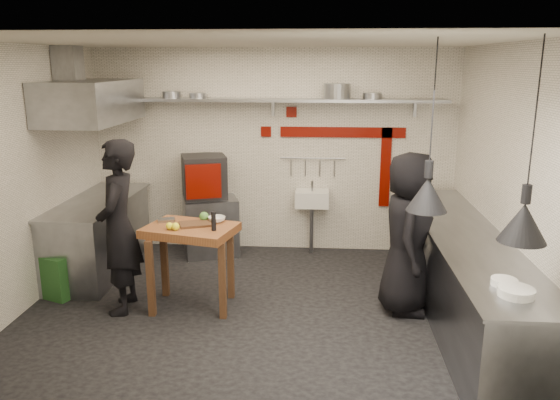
# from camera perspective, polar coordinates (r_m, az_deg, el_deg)

# --- Properties ---
(floor) EXTENTS (5.00, 5.00, 0.00)m
(floor) POSITION_cam_1_polar(r_m,az_deg,el_deg) (6.03, -2.42, -11.45)
(floor) COLOR black
(floor) RESTS_ON ground
(ceiling) EXTENTS (5.00, 5.00, 0.00)m
(ceiling) POSITION_cam_1_polar(r_m,az_deg,el_deg) (5.44, -2.74, 16.19)
(ceiling) COLOR beige
(ceiling) RESTS_ON floor
(wall_back) EXTENTS (5.00, 0.04, 2.80)m
(wall_back) POSITION_cam_1_polar(r_m,az_deg,el_deg) (7.62, -0.69, 5.08)
(wall_back) COLOR silver
(wall_back) RESTS_ON floor
(wall_front) EXTENTS (5.00, 0.04, 2.80)m
(wall_front) POSITION_cam_1_polar(r_m,az_deg,el_deg) (3.57, -6.60, -5.72)
(wall_front) COLOR silver
(wall_front) RESTS_ON floor
(wall_left) EXTENTS (0.04, 4.20, 2.80)m
(wall_left) POSITION_cam_1_polar(r_m,az_deg,el_deg) (6.37, -25.52, 1.85)
(wall_left) COLOR silver
(wall_left) RESTS_ON floor
(wall_right) EXTENTS (0.04, 4.20, 2.80)m
(wall_right) POSITION_cam_1_polar(r_m,az_deg,el_deg) (5.83, 22.63, 1.11)
(wall_right) COLOR silver
(wall_right) RESTS_ON floor
(red_band_horiz) EXTENTS (1.70, 0.02, 0.14)m
(red_band_horiz) POSITION_cam_1_polar(r_m,az_deg,el_deg) (7.54, 6.55, 7.04)
(red_band_horiz) COLOR #650A01
(red_band_horiz) RESTS_ON wall_back
(red_band_vert) EXTENTS (0.14, 0.02, 1.10)m
(red_band_vert) POSITION_cam_1_polar(r_m,az_deg,el_deg) (7.66, 10.95, 3.35)
(red_band_vert) COLOR #650A01
(red_band_vert) RESTS_ON wall_back
(red_tile_a) EXTENTS (0.14, 0.02, 0.14)m
(red_tile_a) POSITION_cam_1_polar(r_m,az_deg,el_deg) (7.52, 1.21, 9.18)
(red_tile_a) COLOR #650A01
(red_tile_a) RESTS_ON wall_back
(red_tile_b) EXTENTS (0.14, 0.02, 0.14)m
(red_tile_b) POSITION_cam_1_polar(r_m,az_deg,el_deg) (7.57, -1.47, 7.16)
(red_tile_b) COLOR #650A01
(red_tile_b) RESTS_ON wall_back
(back_shelf) EXTENTS (4.60, 0.34, 0.04)m
(back_shelf) POSITION_cam_1_polar(r_m,az_deg,el_deg) (7.36, -0.83, 10.40)
(back_shelf) COLOR gray
(back_shelf) RESTS_ON wall_back
(shelf_bracket_left) EXTENTS (0.04, 0.06, 0.24)m
(shelf_bracket_left) POSITION_cam_1_polar(r_m,az_deg,el_deg) (7.92, -14.76, 9.49)
(shelf_bracket_left) COLOR gray
(shelf_bracket_left) RESTS_ON wall_back
(shelf_bracket_mid) EXTENTS (0.04, 0.06, 0.24)m
(shelf_bracket_mid) POSITION_cam_1_polar(r_m,az_deg,el_deg) (7.52, -0.73, 9.72)
(shelf_bracket_mid) COLOR gray
(shelf_bracket_mid) RESTS_ON wall_back
(shelf_bracket_right) EXTENTS (0.04, 0.06, 0.24)m
(shelf_bracket_right) POSITION_cam_1_polar(r_m,az_deg,el_deg) (7.59, 13.91, 9.35)
(shelf_bracket_right) COLOR gray
(shelf_bracket_right) RESTS_ON wall_back
(pan_far_left) EXTENTS (0.26, 0.26, 0.09)m
(pan_far_left) POSITION_cam_1_polar(r_m,az_deg,el_deg) (7.60, -11.25, 10.75)
(pan_far_left) COLOR gray
(pan_far_left) RESTS_ON back_shelf
(pan_mid_left) EXTENTS (0.28, 0.28, 0.07)m
(pan_mid_left) POSITION_cam_1_polar(r_m,az_deg,el_deg) (7.51, -8.57, 10.75)
(pan_mid_left) COLOR gray
(pan_mid_left) RESTS_ON back_shelf
(stock_pot) EXTENTS (0.43, 0.43, 0.20)m
(stock_pot) POSITION_cam_1_polar(r_m,az_deg,el_deg) (7.33, 5.99, 11.25)
(stock_pot) COLOR gray
(stock_pot) RESTS_ON back_shelf
(pan_right) EXTENTS (0.32, 0.32, 0.08)m
(pan_right) POSITION_cam_1_polar(r_m,az_deg,el_deg) (7.36, 9.63, 10.67)
(pan_right) COLOR gray
(pan_right) RESTS_ON back_shelf
(oven_stand) EXTENTS (0.88, 0.84, 0.80)m
(oven_stand) POSITION_cam_1_polar(r_m,az_deg,el_deg) (7.67, -7.27, -2.64)
(oven_stand) COLOR gray
(oven_stand) RESTS_ON floor
(combi_oven) EXTENTS (0.71, 0.69, 0.58)m
(combi_oven) POSITION_cam_1_polar(r_m,az_deg,el_deg) (7.54, -7.93, 2.46)
(combi_oven) COLOR black
(combi_oven) RESTS_ON oven_stand
(oven_door) EXTENTS (0.45, 0.17, 0.46)m
(oven_door) POSITION_cam_1_polar(r_m,az_deg,el_deg) (7.22, -8.00, 1.93)
(oven_door) COLOR #650A01
(oven_door) RESTS_ON combi_oven
(oven_glass) EXTENTS (0.34, 0.12, 0.34)m
(oven_glass) POSITION_cam_1_polar(r_m,az_deg,el_deg) (7.23, -8.01, 1.94)
(oven_glass) COLOR black
(oven_glass) RESTS_ON oven_door
(hand_sink) EXTENTS (0.46, 0.34, 0.22)m
(hand_sink) POSITION_cam_1_polar(r_m,az_deg,el_deg) (7.54, 3.37, 0.15)
(hand_sink) COLOR silver
(hand_sink) RESTS_ON wall_back
(sink_tap) EXTENTS (0.03, 0.03, 0.14)m
(sink_tap) POSITION_cam_1_polar(r_m,az_deg,el_deg) (7.50, 3.39, 1.49)
(sink_tap) COLOR gray
(sink_tap) RESTS_ON hand_sink
(sink_drain) EXTENTS (0.06, 0.06, 0.66)m
(sink_drain) POSITION_cam_1_polar(r_m,az_deg,el_deg) (7.62, 3.31, -3.13)
(sink_drain) COLOR gray
(sink_drain) RESTS_ON floor
(utensil_rail) EXTENTS (0.90, 0.02, 0.02)m
(utensil_rail) POSITION_cam_1_polar(r_m,az_deg,el_deg) (7.57, 3.45, 4.38)
(utensil_rail) COLOR gray
(utensil_rail) RESTS_ON wall_back
(counter_right) EXTENTS (0.70, 3.80, 0.90)m
(counter_right) POSITION_cam_1_polar(r_m,az_deg,el_deg) (6.00, 18.56, -7.67)
(counter_right) COLOR gray
(counter_right) RESTS_ON floor
(counter_right_top) EXTENTS (0.76, 3.90, 0.03)m
(counter_right_top) POSITION_cam_1_polar(r_m,az_deg,el_deg) (5.85, 18.92, -3.43)
(counter_right_top) COLOR gray
(counter_right_top) RESTS_ON counter_right
(plate_stack) EXTENTS (0.30, 0.30, 0.07)m
(plate_stack) POSITION_cam_1_polar(r_m,az_deg,el_deg) (4.44, 23.45, -8.82)
(plate_stack) COLOR silver
(plate_stack) RESTS_ON counter_right_top
(small_bowl_right) EXTENTS (0.23, 0.23, 0.05)m
(small_bowl_right) POSITION_cam_1_polar(r_m,az_deg,el_deg) (4.62, 22.38, -7.92)
(small_bowl_right) COLOR silver
(small_bowl_right) RESTS_ON counter_right_top
(counter_left) EXTENTS (0.70, 1.90, 0.90)m
(counter_left) POSITION_cam_1_polar(r_m,az_deg,el_deg) (7.36, -18.37, -3.61)
(counter_left) COLOR gray
(counter_left) RESTS_ON floor
(counter_left_top) EXTENTS (0.76, 2.00, 0.03)m
(counter_left_top) POSITION_cam_1_polar(r_m,az_deg,el_deg) (7.23, -18.66, -0.10)
(counter_left_top) COLOR gray
(counter_left_top) RESTS_ON counter_left
(extractor_hood) EXTENTS (0.78, 1.60, 0.50)m
(extractor_hood) POSITION_cam_1_polar(r_m,az_deg,el_deg) (7.03, -19.08, 9.70)
(extractor_hood) COLOR gray
(extractor_hood) RESTS_ON ceiling
(hood_duct) EXTENTS (0.28, 0.28, 0.50)m
(hood_duct) POSITION_cam_1_polar(r_m,az_deg,el_deg) (7.11, -21.25, 12.80)
(hood_duct) COLOR gray
(hood_duct) RESTS_ON ceiling
(green_bin) EXTENTS (0.44, 0.44, 0.50)m
(green_bin) POSITION_cam_1_polar(r_m,az_deg,el_deg) (6.75, -21.92, -7.34)
(green_bin) COLOR #255C25
(green_bin) RESTS_ON floor
(prep_table) EXTENTS (1.05, 0.84, 0.92)m
(prep_table) POSITION_cam_1_polar(r_m,az_deg,el_deg) (6.03, -9.19, -6.89)
(prep_table) COLOR brown
(prep_table) RESTS_ON floor
(cutting_board) EXTENTS (0.39, 0.33, 0.02)m
(cutting_board) POSITION_cam_1_polar(r_m,az_deg,el_deg) (5.90, -8.85, -2.49)
(cutting_board) COLOR #50321E
(cutting_board) RESTS_ON prep_table
(pepper_mill) EXTENTS (0.05, 0.05, 0.20)m
(pepper_mill) POSITION_cam_1_polar(r_m,az_deg,el_deg) (5.66, -6.95, -2.21)
(pepper_mill) COLOR black
(pepper_mill) RESTS_ON prep_table
(lemon_a) EXTENTS (0.09, 0.09, 0.08)m
(lemon_a) POSITION_cam_1_polar(r_m,az_deg,el_deg) (5.78, -11.48, -2.68)
(lemon_a) COLOR yellow
(lemon_a) RESTS_ON prep_table
(lemon_b) EXTENTS (0.10, 0.10, 0.08)m
(lemon_b) POSITION_cam_1_polar(r_m,az_deg,el_deg) (5.75, -10.87, -2.74)
(lemon_b) COLOR yellow
(lemon_b) RESTS_ON prep_table
(veg_ball) EXTENTS (0.14, 0.14, 0.10)m
(veg_ball) POSITION_cam_1_polar(r_m,az_deg,el_deg) (6.02, -7.94, -1.74)
(veg_ball) COLOR #4B8A35
(veg_ball) RESTS_ON prep_table
(steel_tray) EXTENTS (0.21, 0.17, 0.03)m
(steel_tray) POSITION_cam_1_polar(r_m,az_deg,el_deg) (6.09, -11.79, -2.06)
(steel_tray) COLOR gray
(steel_tray) RESTS_ON prep_table
(bowl) EXTENTS (0.21, 0.21, 0.06)m
(bowl) POSITION_cam_1_polar(r_m,az_deg,el_deg) (5.98, -6.63, -2.02)
(bowl) COLOR silver
(bowl) RESTS_ON prep_table
(heat_lamp_near) EXTENTS (0.41, 0.41, 1.37)m
(heat_lamp_near) POSITION_cam_1_polar(r_m,az_deg,el_deg) (4.50, 15.59, 7.35)
(heat_lamp_near) COLOR black
(heat_lamp_near) RESTS_ON ceiling
(heat_lamp_far) EXTENTS (0.44, 0.44, 1.47)m
(heat_lamp_far) POSITION_cam_1_polar(r_m,az_deg,el_deg) (4.25, 24.87, 5.48)
(heat_lamp_far) COLOR black
(heat_lamp_far) RESTS_ON ceiling
(chef_left) EXTENTS (0.52, 0.73, 1.85)m
(chef_left) POSITION_cam_1_polar(r_m,az_deg,el_deg) (5.98, -16.52, -2.75)
(chef_left) COLOR black
(chef_left) RESTS_ON floor
(chef_right) EXTENTS (0.67, 0.92, 1.73)m
(chef_right) POSITION_cam_1_polar(r_m,az_deg,el_deg) (5.89, 13.19, -3.42)
(chef_right) COLOR black
(chef_right) RESTS_ON floor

